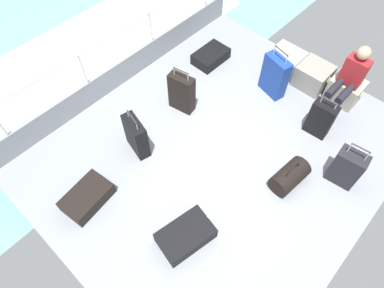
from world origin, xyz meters
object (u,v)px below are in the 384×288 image
Objects in this scene: suitcase_1 at (87,197)px; suitcase_4 at (347,168)px; passenger_seated at (348,79)px; suitcase_3 at (321,119)px; cargo_crate_0 at (286,60)px; cargo_crate_2 at (345,90)px; suitcase_0 at (182,93)px; suitcase_2 at (275,76)px; suitcase_5 at (211,56)px; duffel_bag at (290,176)px; cargo_crate_1 at (313,76)px; suitcase_6 at (186,235)px; suitcase_7 at (136,136)px.

suitcase_4 is at bearing 48.51° from suitcase_1.
passenger_seated is 1.53× the size of suitcase_3.
cargo_crate_2 is at bearing 1.55° from cargo_crate_0.
suitcase_2 is (0.86, 1.29, 0.02)m from suitcase_0.
cargo_crate_0 is 0.91× the size of suitcase_5.
duffel_bag is (2.06, 0.01, -0.18)m from suitcase_0.
suitcase_3 is (1.01, -0.23, -0.05)m from suitcase_2.
cargo_crate_2 is (0.56, 0.06, 0.01)m from cargo_crate_1.
suitcase_3 is at bearing -12.88° from suitcase_2.
cargo_crate_0 is at bearing 176.93° from cargo_crate_1.
cargo_crate_1 is 0.69× the size of suitcase_4.
suitcase_1 is 1.44m from suitcase_6.
suitcase_1 is 0.89× the size of suitcase_4.
cargo_crate_1 is 0.56m from cargo_crate_2.
suitcase_3 reaches higher than suitcase_1.
passenger_seated is at bearing 97.60° from duffel_bag.
cargo_crate_0 is 1.06× the size of cargo_crate_1.
passenger_seated is (0.56, -0.13, 0.39)m from cargo_crate_1.
suitcase_0 is 1.08× the size of suitcase_6.
suitcase_5 is (-2.23, -0.60, -0.49)m from passenger_seated.
suitcase_0 is at bearing -167.77° from suitcase_4.
cargo_crate_0 reaches higher than suitcase_1.
passenger_seated is 2.36m from suitcase_5.
cargo_crate_1 is 0.68× the size of suitcase_0.
cargo_crate_2 is 0.71× the size of suitcase_7.
passenger_seated is at bearing 121.77° from suitcase_4.
suitcase_1 is at bearing -111.52° from cargo_crate_2.
cargo_crate_0 is at bearing 172.07° from passenger_seated.
duffel_bag is (0.23, -1.94, -0.05)m from cargo_crate_2.
suitcase_1 is at bearing -158.65° from suitcase_6.
duffel_bag reaches higher than suitcase_5.
suitcase_2 reaches higher than cargo_crate_2.
cargo_crate_1 reaches higher than cargo_crate_0.
suitcase_7 is 1.29× the size of duffel_bag.
suitcase_6 is at bearing 21.35° from suitcase_1.
suitcase_6 reaches higher than suitcase_5.
duffel_bag is (1.83, 2.10, 0.05)m from suitcase_1.
suitcase_4 is (1.87, -1.37, 0.13)m from cargo_crate_0.
suitcase_6 is at bearing -94.39° from passenger_seated.
suitcase_4 is at bearing 12.23° from suitcase_0.
suitcase_1 is 3.56m from suitcase_3.
suitcase_4 is (2.34, 2.65, 0.20)m from suitcase_1.
suitcase_2 is (0.63, 3.38, 0.25)m from suitcase_1.
passenger_seated reaches higher than suitcase_2.
suitcase_7 is at bearing -152.06° from duffel_bag.
cargo_crate_1 is 0.74× the size of suitcase_7.
suitcase_7 reaches higher than cargo_crate_0.
suitcase_7 reaches higher than cargo_crate_2.
cargo_crate_1 is 0.50× the size of passenger_seated.
cargo_crate_1 is 3.48m from suitcase_6.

